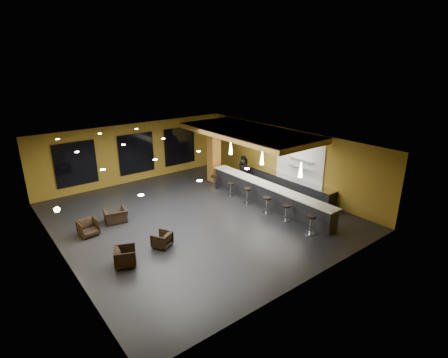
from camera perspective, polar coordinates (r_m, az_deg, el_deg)
floor at (r=16.76m, az=-4.37°, el=-6.21°), size 12.00×13.00×0.10m
ceiling at (r=15.55m, az=-4.70°, el=5.84°), size 12.00×13.00×0.10m
wall_back at (r=21.60m, az=-14.24°, el=4.24°), size 12.00×0.10×3.50m
wall_front at (r=11.63m, az=13.93°, el=-9.04°), size 12.00×0.10×3.50m
wall_left at (r=13.95m, az=-25.77°, el=-5.56°), size 0.10×13.00×3.50m
wall_right at (r=19.87m, az=10.16°, el=3.23°), size 0.10×13.00×3.50m
wood_soffit at (r=18.75m, az=3.91°, el=7.61°), size 3.60×8.00×0.28m
window_left at (r=20.43m, az=-23.05°, el=2.26°), size 2.20×0.06×2.40m
window_center at (r=21.52m, az=-14.11°, el=4.05°), size 2.20×0.06×2.40m
window_right at (r=22.84m, az=-7.25°, el=5.36°), size 2.20×0.06×2.40m
tile_backsplash at (r=19.11m, az=12.24°, el=3.23°), size 0.06×3.20×2.40m
bar_counter at (r=17.96m, az=7.12°, el=-2.58°), size 0.60×8.00×1.00m
bar_top at (r=17.77m, az=7.19°, el=-1.01°), size 0.78×8.10×0.05m
prep_counter at (r=19.68m, az=10.22°, el=-0.98°), size 0.70×6.00×0.86m
prep_top at (r=19.52m, az=10.30°, el=0.27°), size 0.72×6.00×0.03m
wall_shelf_lower at (r=19.00m, az=12.34°, el=1.87°), size 0.30×1.50×0.03m
wall_shelf_upper at (r=18.87m, az=12.43°, el=3.17°), size 0.30×1.50×0.03m
column at (r=20.88m, az=-1.68°, el=4.32°), size 0.60×0.60×3.50m
wall_sconce at (r=14.41m, az=-25.61°, el=-4.53°), size 0.22×0.22×0.22m
pendant_0 at (r=16.08m, az=12.41°, el=1.47°), size 0.20×0.20×0.70m
pendant_1 at (r=17.70m, az=6.23°, el=3.45°), size 0.20×0.20×0.70m
pendant_2 at (r=19.50m, az=1.11°, el=5.06°), size 0.20×0.20×0.70m
staff_a at (r=20.34m, az=3.16°, el=1.03°), size 0.67×0.57×1.56m
staff_b at (r=20.52m, az=3.28°, el=1.45°), size 0.97×0.83×1.73m
staff_c at (r=21.03m, az=3.29°, el=1.57°), size 0.79×0.58×1.50m
armchair_a at (r=13.39m, az=-15.82°, el=-12.07°), size 1.00×0.99×0.70m
armchair_b at (r=14.25m, az=-10.10°, el=-9.73°), size 0.92×0.93×0.63m
armchair_c at (r=15.93m, az=-21.30°, el=-7.42°), size 0.78×0.80×0.70m
armchair_d at (r=16.73m, az=-17.28°, el=-5.73°), size 1.14×1.04×0.64m
bar_stool_0 at (r=15.32m, az=13.99°, el=-6.85°), size 0.43×0.43×0.86m
bar_stool_1 at (r=16.31m, az=10.12°, el=-5.11°), size 0.39×0.39×0.77m
bar_stool_2 at (r=16.91m, az=7.00°, el=-3.91°), size 0.42×0.42×0.83m
bar_stool_3 at (r=17.92m, az=3.82°, el=-2.40°), size 0.42×0.42×0.83m
bar_stool_4 at (r=18.88m, az=1.08°, el=-1.44°), size 0.37×0.37×0.72m
bar_stool_5 at (r=19.92m, az=-1.63°, el=-0.22°), size 0.39×0.39×0.77m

